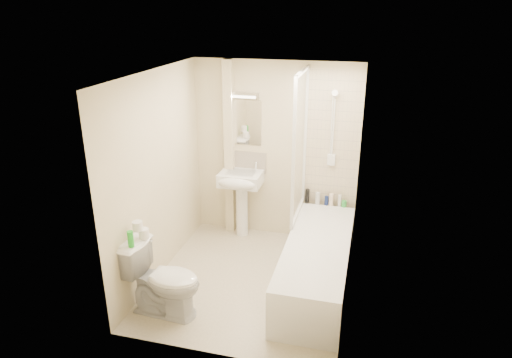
# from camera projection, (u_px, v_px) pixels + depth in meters

# --- Properties ---
(floor) EXTENTS (2.50, 2.50, 0.00)m
(floor) POSITION_uv_depth(u_px,v_px,m) (251.00, 280.00, 5.38)
(floor) COLOR beige
(floor) RESTS_ON ground
(wall_back) EXTENTS (2.20, 0.02, 2.40)m
(wall_back) POSITION_uv_depth(u_px,v_px,m) (275.00, 152.00, 6.07)
(wall_back) COLOR beige
(wall_back) RESTS_ON ground
(wall_left) EXTENTS (0.02, 2.50, 2.40)m
(wall_left) POSITION_uv_depth(u_px,v_px,m) (158.00, 177.00, 5.20)
(wall_left) COLOR beige
(wall_left) RESTS_ON ground
(wall_right) EXTENTS (0.02, 2.50, 2.40)m
(wall_right) POSITION_uv_depth(u_px,v_px,m) (354.00, 196.00, 4.69)
(wall_right) COLOR beige
(wall_right) RESTS_ON ground
(ceiling) EXTENTS (2.20, 2.50, 0.02)m
(ceiling) POSITION_uv_depth(u_px,v_px,m) (250.00, 74.00, 4.51)
(ceiling) COLOR white
(ceiling) RESTS_ON wall_back
(tile_back) EXTENTS (0.70, 0.01, 1.75)m
(tile_back) POSITION_uv_depth(u_px,v_px,m) (333.00, 140.00, 5.80)
(tile_back) COLOR beige
(tile_back) RESTS_ON wall_back
(tile_right) EXTENTS (0.01, 2.10, 1.75)m
(tile_right) POSITION_uv_depth(u_px,v_px,m) (355.00, 172.00, 4.69)
(tile_right) COLOR beige
(tile_right) RESTS_ON wall_right
(pipe_boxing) EXTENTS (0.12, 0.12, 2.40)m
(pipe_boxing) POSITION_uv_depth(u_px,v_px,m) (229.00, 150.00, 6.16)
(pipe_boxing) COLOR beige
(pipe_boxing) RESTS_ON ground
(splashback) EXTENTS (0.60, 0.02, 0.30)m
(splashback) POSITION_uv_depth(u_px,v_px,m) (245.00, 162.00, 6.22)
(splashback) COLOR beige
(splashback) RESTS_ON wall_back
(mirror) EXTENTS (0.46, 0.01, 0.60)m
(mirror) POSITION_uv_depth(u_px,v_px,m) (244.00, 122.00, 6.02)
(mirror) COLOR white
(mirror) RESTS_ON wall_back
(strip_light) EXTENTS (0.42, 0.07, 0.07)m
(strip_light) POSITION_uv_depth(u_px,v_px,m) (244.00, 95.00, 5.87)
(strip_light) COLOR silver
(strip_light) RESTS_ON wall_back
(bathtub) EXTENTS (0.70, 2.10, 0.55)m
(bathtub) POSITION_uv_depth(u_px,v_px,m) (317.00, 263.00, 5.18)
(bathtub) COLOR white
(bathtub) RESTS_ON ground
(shower_screen) EXTENTS (0.04, 0.92, 1.80)m
(shower_screen) POSITION_uv_depth(u_px,v_px,m) (300.00, 146.00, 5.48)
(shower_screen) COLOR white
(shower_screen) RESTS_ON bathtub
(shower_fixture) EXTENTS (0.10, 0.16, 0.99)m
(shower_fixture) POSITION_uv_depth(u_px,v_px,m) (333.00, 132.00, 5.72)
(shower_fixture) COLOR white
(shower_fixture) RESTS_ON wall_back
(pedestal_sink) EXTENTS (0.56, 0.50, 1.07)m
(pedestal_sink) POSITION_uv_depth(u_px,v_px,m) (240.00, 186.00, 6.12)
(pedestal_sink) COLOR white
(pedestal_sink) RESTS_ON ground
(bottle_black_a) EXTENTS (0.06, 0.06, 0.20)m
(bottle_black_a) POSITION_uv_depth(u_px,v_px,m) (307.00, 196.00, 6.08)
(bottle_black_a) COLOR black
(bottle_black_a) RESTS_ON bathtub
(bottle_white_a) EXTENTS (0.06, 0.06, 0.16)m
(bottle_white_a) POSITION_uv_depth(u_px,v_px,m) (318.00, 198.00, 6.05)
(bottle_white_a) COLOR silver
(bottle_white_a) RESTS_ON bathtub
(bottle_blue) EXTENTS (0.05, 0.05, 0.12)m
(bottle_blue) POSITION_uv_depth(u_px,v_px,m) (327.00, 201.00, 6.03)
(bottle_blue) COLOR navy
(bottle_blue) RESTS_ON bathtub
(bottle_cream) EXTENTS (0.06, 0.06, 0.16)m
(bottle_cream) POSITION_uv_depth(u_px,v_px,m) (331.00, 200.00, 6.01)
(bottle_cream) COLOR #F8DFC0
(bottle_cream) RESTS_ON bathtub
(bottle_white_b) EXTENTS (0.05, 0.05, 0.16)m
(bottle_white_b) POSITION_uv_depth(u_px,v_px,m) (340.00, 201.00, 5.99)
(bottle_white_b) COLOR silver
(bottle_white_b) RESTS_ON bathtub
(bottle_green) EXTENTS (0.06, 0.06, 0.08)m
(bottle_green) POSITION_uv_depth(u_px,v_px,m) (344.00, 204.00, 5.99)
(bottle_green) COLOR green
(bottle_green) RESTS_ON bathtub
(toilet) EXTENTS (0.55, 0.84, 0.80)m
(toilet) POSITION_uv_depth(u_px,v_px,m) (163.00, 279.00, 4.69)
(toilet) COLOR white
(toilet) RESTS_ON ground
(toilet_roll_lower) EXTENTS (0.11, 0.11, 0.10)m
(toilet_roll_lower) POSITION_uv_depth(u_px,v_px,m) (144.00, 233.00, 4.66)
(toilet_roll_lower) COLOR white
(toilet_roll_lower) RESTS_ON toilet
(toilet_roll_upper) EXTENTS (0.10, 0.10, 0.10)m
(toilet_roll_upper) POSITION_uv_depth(u_px,v_px,m) (138.00, 226.00, 4.60)
(toilet_roll_upper) COLOR white
(toilet_roll_upper) RESTS_ON toilet_roll_lower
(green_bottle) EXTENTS (0.06, 0.06, 0.17)m
(green_bottle) POSITION_uv_depth(u_px,v_px,m) (131.00, 239.00, 4.48)
(green_bottle) COLOR green
(green_bottle) RESTS_ON toilet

